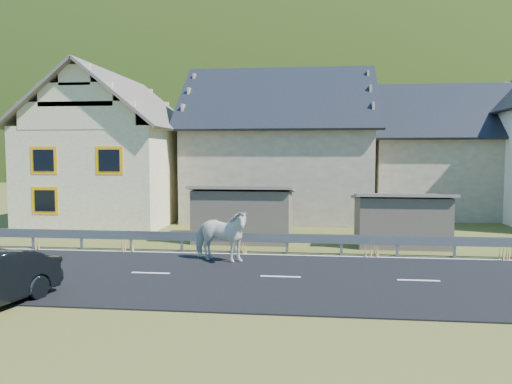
# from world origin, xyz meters

# --- Properties ---
(ground) EXTENTS (160.00, 160.00, 0.00)m
(ground) POSITION_xyz_m (0.00, 0.00, 0.00)
(ground) COLOR #3D4E1B
(ground) RESTS_ON ground
(road) EXTENTS (60.00, 7.00, 0.04)m
(road) POSITION_xyz_m (0.00, 0.00, 0.02)
(road) COLOR black
(road) RESTS_ON ground
(lane_markings) EXTENTS (60.00, 6.60, 0.01)m
(lane_markings) POSITION_xyz_m (0.00, 0.00, 0.04)
(lane_markings) COLOR silver
(lane_markings) RESTS_ON road
(guardrail) EXTENTS (28.10, 0.09, 0.75)m
(guardrail) POSITION_xyz_m (-0.00, 3.68, 0.56)
(guardrail) COLOR #93969B
(guardrail) RESTS_ON ground
(shed_left) EXTENTS (4.30, 3.30, 2.40)m
(shed_left) POSITION_xyz_m (-2.00, 6.50, 1.10)
(shed_left) COLOR #6B5E4E
(shed_left) RESTS_ON ground
(shed_right) EXTENTS (3.80, 2.90, 2.20)m
(shed_right) POSITION_xyz_m (4.50, 6.00, 1.00)
(shed_right) COLOR #6B5E4E
(shed_right) RESTS_ON ground
(house_cream) EXTENTS (7.80, 9.80, 8.30)m
(house_cream) POSITION_xyz_m (-10.00, 12.00, 4.36)
(house_cream) COLOR #FFEEB5
(house_cream) RESTS_ON ground
(house_stone_a) EXTENTS (10.80, 9.80, 8.90)m
(house_stone_a) POSITION_xyz_m (-1.00, 15.00, 4.63)
(house_stone_a) COLOR #AEA38A
(house_stone_a) RESTS_ON ground
(house_stone_b) EXTENTS (9.80, 8.80, 8.10)m
(house_stone_b) POSITION_xyz_m (9.00, 17.00, 4.24)
(house_stone_b) COLOR #AEA38A
(house_stone_b) RESTS_ON ground
(mountain) EXTENTS (440.00, 280.00, 260.00)m
(mountain) POSITION_xyz_m (5.00, 180.00, -20.00)
(mountain) COLOR #25330E
(mountain) RESTS_ON ground
(conifer_patch) EXTENTS (76.00, 50.00, 28.00)m
(conifer_patch) POSITION_xyz_m (-55.00, 110.00, 6.00)
(conifer_patch) COLOR black
(conifer_patch) RESTS_ON ground
(horse) EXTENTS (1.48, 2.30, 1.79)m
(horse) POSITION_xyz_m (-2.17, 1.89, 0.94)
(horse) COLOR silver
(horse) RESTS_ON road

